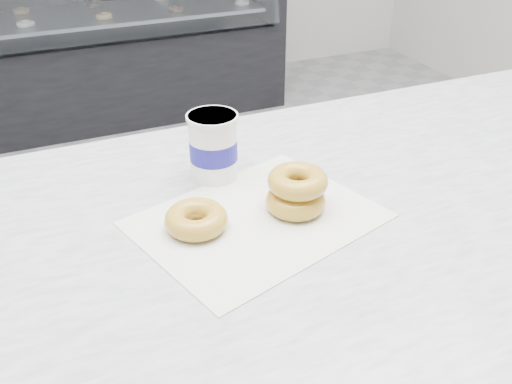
% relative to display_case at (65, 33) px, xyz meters
% --- Properties ---
extents(ground, '(5.00, 5.00, 0.00)m').
position_rel_display_case_xyz_m(ground, '(0.00, -2.12, -0.49)').
color(ground, gray).
rests_on(ground, ground).
extents(display_case, '(2.40, 0.74, 1.25)m').
position_rel_display_case_xyz_m(display_case, '(0.00, 0.00, 0.00)').
color(display_case, black).
rests_on(display_case, ground).
extents(wax_paper, '(0.40, 0.35, 0.00)m').
position_rel_display_case_xyz_m(wax_paper, '(-0.01, -2.71, 0.41)').
color(wax_paper, silver).
rests_on(wax_paper, counter).
extents(donut_single, '(0.12, 0.12, 0.03)m').
position_rel_display_case_xyz_m(donut_single, '(-0.10, -2.70, 0.43)').
color(donut_single, gold).
rests_on(donut_single, wax_paper).
extents(donut_stack, '(0.10, 0.10, 0.06)m').
position_rel_display_case_xyz_m(donut_stack, '(0.06, -2.71, 0.44)').
color(donut_stack, gold).
rests_on(donut_stack, wax_paper).
extents(coffee_cup, '(0.09, 0.09, 0.11)m').
position_rel_display_case_xyz_m(coffee_cup, '(-0.02, -2.56, 0.47)').
color(coffee_cup, white).
rests_on(coffee_cup, counter).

